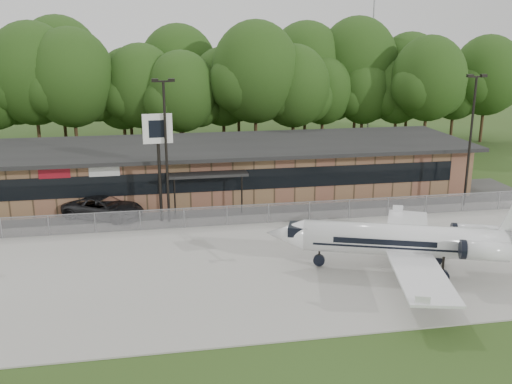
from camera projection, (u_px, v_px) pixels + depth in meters
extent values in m
plane|color=#304619|center=(290.00, 330.00, 26.25)|extent=(160.00, 160.00, 0.00)
cube|color=#9E9B93|center=(259.00, 263.00, 33.82)|extent=(64.00, 18.00, 0.08)
cube|color=#383835|center=(232.00, 207.00, 44.72)|extent=(50.00, 9.00, 0.06)
cube|color=brown|center=(225.00, 169.00, 48.45)|extent=(40.00, 10.00, 4.00)
cube|color=black|center=(233.00, 180.00, 43.61)|extent=(36.00, 0.08, 1.60)
cube|color=black|center=(225.00, 145.00, 47.39)|extent=(41.00, 11.50, 0.30)
cube|color=black|center=(207.00, 174.00, 42.53)|extent=(6.00, 1.60, 0.20)
cube|color=maroon|center=(54.00, 174.00, 41.07)|extent=(2.20, 0.06, 0.70)
cube|color=silver|center=(104.00, 172.00, 41.67)|extent=(2.20, 0.06, 0.70)
cube|color=gray|center=(241.00, 215.00, 40.26)|extent=(46.00, 0.03, 1.50)
cube|color=gray|center=(241.00, 205.00, 40.06)|extent=(46.00, 0.04, 0.04)
cylinder|color=gray|center=(372.00, 38.00, 72.08)|extent=(0.20, 0.20, 25.00)
cylinder|color=black|center=(166.00, 155.00, 39.68)|extent=(0.18, 0.18, 10.00)
cube|color=black|center=(163.00, 81.00, 38.31)|extent=(1.20, 0.12, 0.12)
cube|color=black|center=(155.00, 80.00, 38.19)|extent=(0.45, 0.30, 0.22)
cube|color=black|center=(171.00, 80.00, 38.38)|extent=(0.45, 0.30, 0.22)
cylinder|color=black|center=(470.00, 144.00, 43.59)|extent=(0.18, 0.18, 10.00)
cube|color=black|center=(477.00, 77.00, 42.22)|extent=(1.20, 0.12, 0.12)
cube|color=black|center=(470.00, 76.00, 42.11)|extent=(0.45, 0.30, 0.22)
cube|color=black|center=(484.00, 76.00, 42.30)|extent=(0.45, 0.30, 0.22)
cylinder|color=white|center=(404.00, 242.00, 32.00)|extent=(11.16, 5.39, 1.79)
cone|color=white|center=(285.00, 235.00, 33.02)|extent=(2.71, 2.43, 1.79)
cube|color=white|center=(421.00, 277.00, 28.54)|extent=(4.54, 7.16, 0.13)
cube|color=white|center=(407.00, 229.00, 35.56)|extent=(4.54, 7.16, 0.13)
cylinder|color=white|center=(485.00, 252.00, 30.01)|extent=(2.66, 1.76, 1.01)
cylinder|color=white|center=(474.00, 234.00, 32.67)|extent=(2.66, 1.76, 1.01)
cube|color=black|center=(298.00, 231.00, 32.82)|extent=(1.50, 1.64, 0.56)
cube|color=black|center=(439.00, 269.00, 32.10)|extent=(1.73, 2.83, 0.78)
cylinder|color=black|center=(319.00, 261.00, 33.12)|extent=(0.86, 0.86, 0.25)
imported|color=#2B2C2E|center=(104.00, 208.00, 41.81)|extent=(6.52, 5.08, 1.65)
cylinder|color=black|center=(160.00, 172.00, 40.22)|extent=(0.24, 0.24, 7.45)
cube|color=silver|center=(157.00, 129.00, 39.38)|extent=(2.06, 0.36, 2.05)
cube|color=black|center=(158.00, 129.00, 39.27)|extent=(1.21, 0.11, 1.21)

